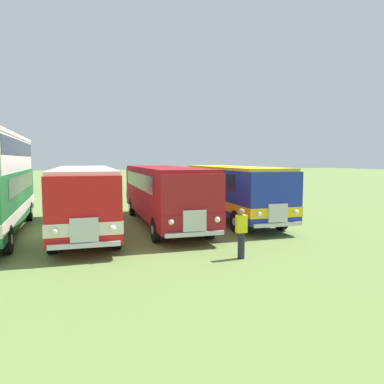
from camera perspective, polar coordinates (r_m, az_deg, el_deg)
ground_plane at (r=18.40m, az=-22.51°, el=-5.89°), size 200.00×200.00×0.00m
bus_fourth_in_row at (r=17.87m, az=-16.43°, el=-0.33°), size 3.12×11.21×2.99m
bus_fifth_in_row at (r=18.95m, az=-4.52°, el=0.17°), size 3.04×11.18×2.99m
bus_sixth_in_row at (r=20.31m, az=6.30°, el=0.47°), size 2.89×9.80×2.99m
marshal_person at (r=12.65m, az=7.68°, el=-6.34°), size 0.36×0.24×1.73m
rope_fence_line at (r=30.80m, az=-21.27°, el=-0.25°), size 25.79×0.08×1.05m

